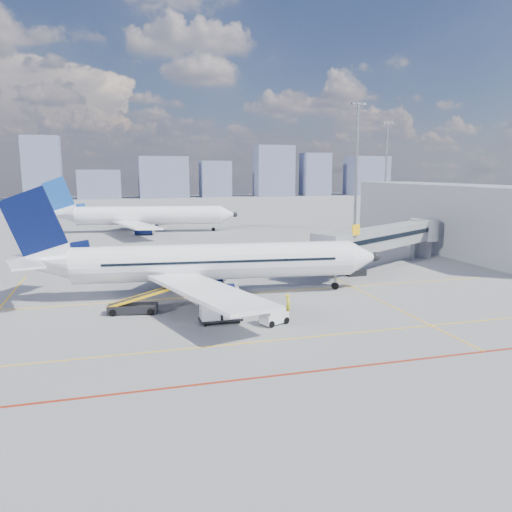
# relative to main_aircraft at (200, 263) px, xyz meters

# --- Properties ---
(ground) EXTENTS (420.00, 420.00, 0.00)m
(ground) POSITION_rel_main_aircraft_xyz_m (1.93, -8.68, -3.22)
(ground) COLOR gray
(ground) RESTS_ON ground
(apron_markings) EXTENTS (90.00, 35.12, 0.01)m
(apron_markings) POSITION_rel_main_aircraft_xyz_m (1.35, -12.59, -3.22)
(apron_markings) COLOR yellow
(apron_markings) RESTS_ON ground
(jet_bridge) EXTENTS (23.55, 15.78, 6.30)m
(jet_bridge) POSITION_rel_main_aircraft_xyz_m (25.44, 8.23, 0.52)
(jet_bridge) COLOR gray
(jet_bridge) RESTS_ON ground
(terminal_block) EXTENTS (10.00, 42.00, 10.00)m
(terminal_block) POSITION_rel_main_aircraft_xyz_m (41.87, 17.32, 1.78)
(terminal_block) COLOR gray
(terminal_block) RESTS_ON ground
(floodlight_mast_ne) EXTENTS (3.20, 0.61, 25.45)m
(floodlight_mast_ne) POSITION_rel_main_aircraft_xyz_m (39.93, 46.32, 10.36)
(floodlight_mast_ne) COLOR slate
(floodlight_mast_ne) RESTS_ON ground
(floodlight_mast_far) EXTENTS (3.20, 0.61, 25.45)m
(floodlight_mast_far) POSITION_rel_main_aircraft_xyz_m (66.93, 81.32, 10.36)
(floodlight_mast_far) COLOR slate
(floodlight_mast_far) RESTS_ON ground
(distant_skyline) EXTENTS (250.16, 13.20, 31.60)m
(distant_skyline) POSITION_rel_main_aircraft_xyz_m (7.30, 181.32, 7.31)
(distant_skyline) COLOR slate
(distant_skyline) RESTS_ON ground
(main_aircraft) EXTENTS (36.36, 31.63, 10.77)m
(main_aircraft) POSITION_rel_main_aircraft_xyz_m (0.00, 0.00, 0.00)
(main_aircraft) COLOR white
(main_aircraft) RESTS_ON ground
(second_aircraft) EXTENTS (37.55, 32.48, 11.04)m
(second_aircraft) POSITION_rel_main_aircraft_xyz_m (-3.01, 53.81, -0.00)
(second_aircraft) COLOR white
(second_aircraft) RESTS_ON ground
(baggage_tug) EXTENTS (2.48, 2.06, 1.51)m
(baggage_tug) POSITION_rel_main_aircraft_xyz_m (3.97, -11.01, -2.50)
(baggage_tug) COLOR white
(baggage_tug) RESTS_ON ground
(cargo_dolly) EXTENTS (3.44, 1.55, 1.88)m
(cargo_dolly) POSITION_rel_main_aircraft_xyz_m (0.02, -9.45, -2.19)
(cargo_dolly) COLOR black
(cargo_dolly) RESTS_ON ground
(belt_loader) EXTENTS (6.04, 2.35, 2.42)m
(belt_loader) POSITION_rel_main_aircraft_xyz_m (-6.52, -4.85, -2.60)
(belt_loader) COLOR black
(belt_loader) RESTS_ON ground
(ramp_worker) EXTENTS (0.58, 0.78, 1.93)m
(ramp_worker) POSITION_rel_main_aircraft_xyz_m (5.85, -9.24, -2.26)
(ramp_worker) COLOR yellow
(ramp_worker) RESTS_ON ground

